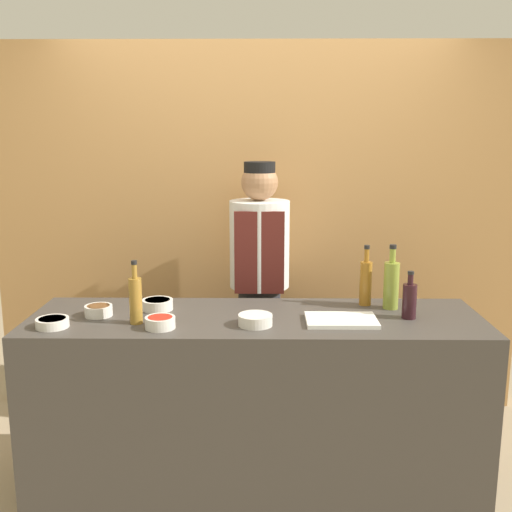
% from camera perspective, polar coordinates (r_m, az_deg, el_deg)
% --- Properties ---
extents(ground_plane, '(14.00, 14.00, 0.00)m').
position_cam_1_polar(ground_plane, '(3.40, -0.03, -21.07)').
color(ground_plane, tan).
extents(cabinet_wall, '(3.43, 0.18, 2.40)m').
position_cam_1_polar(cabinet_wall, '(3.97, 0.16, 2.40)').
color(cabinet_wall, '#B7844C').
rests_on(cabinet_wall, ground_plane).
extents(counter, '(2.26, 0.68, 0.94)m').
position_cam_1_polar(counter, '(3.17, -0.03, -13.90)').
color(counter, '#3D3833').
rests_on(counter, ground_plane).
extents(sauce_bowl_yellow, '(0.16, 0.16, 0.05)m').
position_cam_1_polar(sauce_bowl_yellow, '(3.14, -9.36, -4.53)').
color(sauce_bowl_yellow, silver).
rests_on(sauce_bowl_yellow, counter).
extents(sauce_bowl_red, '(0.14, 0.14, 0.05)m').
position_cam_1_polar(sauce_bowl_red, '(2.85, -9.11, -6.22)').
color(sauce_bowl_red, silver).
rests_on(sauce_bowl_red, counter).
extents(sauce_bowl_purple, '(0.15, 0.15, 0.04)m').
position_cam_1_polar(sauce_bowl_purple, '(2.99, -18.82, -5.99)').
color(sauce_bowl_purple, silver).
rests_on(sauce_bowl_purple, counter).
extents(sauce_bowl_orange, '(0.16, 0.16, 0.05)m').
position_cam_1_polar(sauce_bowl_orange, '(2.85, -0.05, -6.05)').
color(sauce_bowl_orange, silver).
rests_on(sauce_bowl_orange, counter).
extents(sauce_bowl_brown, '(0.14, 0.14, 0.05)m').
position_cam_1_polar(sauce_bowl_brown, '(3.10, -14.77, -5.01)').
color(sauce_bowl_brown, silver).
rests_on(sauce_bowl_brown, counter).
extents(cutting_board, '(0.34, 0.23, 0.02)m').
position_cam_1_polar(cutting_board, '(2.93, 8.12, -6.07)').
color(cutting_board, white).
rests_on(cutting_board, counter).
extents(bottle_amber, '(0.06, 0.06, 0.32)m').
position_cam_1_polar(bottle_amber, '(3.22, 10.40, -2.43)').
color(bottle_amber, '#9E661E').
rests_on(bottle_amber, counter).
extents(bottle_oil, '(0.08, 0.08, 0.34)m').
position_cam_1_polar(bottle_oil, '(3.18, 12.76, -2.59)').
color(bottle_oil, olive).
rests_on(bottle_oil, counter).
extents(bottle_vinegar, '(0.06, 0.06, 0.31)m').
position_cam_1_polar(bottle_vinegar, '(2.92, -11.40, -4.04)').
color(bottle_vinegar, olive).
rests_on(bottle_vinegar, counter).
extents(bottle_wine, '(0.07, 0.07, 0.24)m').
position_cam_1_polar(bottle_wine, '(3.04, 14.41, -4.08)').
color(bottle_wine, black).
rests_on(bottle_wine, counter).
extents(chef_center, '(0.36, 0.36, 1.67)m').
position_cam_1_polar(chef_center, '(3.68, 0.33, -3.01)').
color(chef_center, '#28282D').
rests_on(chef_center, ground_plane).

